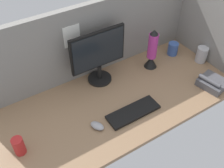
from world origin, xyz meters
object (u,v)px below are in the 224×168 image
at_px(keyboard, 133,112).
at_px(monitor, 98,55).
at_px(mug_ceramic_blue, 173,49).
at_px(desk_phone, 212,83).
at_px(mug_steel, 202,55).
at_px(lava_lamp, 152,52).
at_px(mug_red_plastic, 19,146).
at_px(mouse, 97,126).

bearing_deg(keyboard, monitor, 92.69).
bearing_deg(mug_ceramic_blue, desk_phone, -92.30).
height_order(mug_ceramic_blue, mug_steel, mug_steel).
height_order(monitor, mug_ceramic_blue, monitor).
distance_m(keyboard, lava_lamp, 0.55).
height_order(mug_red_plastic, lava_lamp, lava_lamp).
distance_m(monitor, lava_lamp, 0.45).
xyz_separation_m(keyboard, mug_red_plastic, (-0.74, 0.11, 0.05)).
xyz_separation_m(keyboard, mug_steel, (0.80, 0.17, 0.05)).
distance_m(mug_red_plastic, desk_phone, 1.40).
distance_m(mouse, desk_phone, 0.92).
relative_size(mouse, mug_red_plastic, 0.79).
bearing_deg(monitor, mug_ceramic_blue, -4.45).
xyz_separation_m(keyboard, mouse, (-0.27, 0.02, 0.01)).
bearing_deg(mug_red_plastic, mouse, -10.07).
bearing_deg(keyboard, mug_red_plastic, 171.75).
xyz_separation_m(mug_red_plastic, lava_lamp, (1.15, 0.23, 0.08)).
bearing_deg(lava_lamp, desk_phone, -60.67).
xyz_separation_m(mug_ceramic_blue, lava_lamp, (-0.26, -0.03, 0.09)).
bearing_deg(mug_steel, monitor, 162.78).
height_order(monitor, mug_red_plastic, monitor).
bearing_deg(mug_red_plastic, desk_phone, -8.23).
relative_size(keyboard, mouse, 3.85).
height_order(monitor, keyboard, monitor).
relative_size(mouse, desk_phone, 0.44).
height_order(monitor, desk_phone, monitor).
height_order(keyboard, mouse, mouse).
distance_m(monitor, mug_steel, 0.88).
xyz_separation_m(monitor, mouse, (-0.25, -0.40, -0.22)).
height_order(mug_red_plastic, mug_ceramic_blue, mug_red_plastic).
relative_size(monitor, mug_ceramic_blue, 3.92).
xyz_separation_m(mouse, mug_red_plastic, (-0.47, 0.08, 0.04)).
height_order(monitor, mug_steel, monitor).
relative_size(mug_red_plastic, mug_steel, 0.93).
height_order(mouse, mug_red_plastic, mug_red_plastic).
distance_m(monitor, keyboard, 0.48).
distance_m(monitor, mouse, 0.51).
relative_size(mouse, mug_ceramic_blue, 0.89).
relative_size(monitor, mug_steel, 3.28).
distance_m(mug_steel, desk_phone, 0.30).
bearing_deg(mug_ceramic_blue, lava_lamp, -173.25).
distance_m(mouse, mug_ceramic_blue, 1.00).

